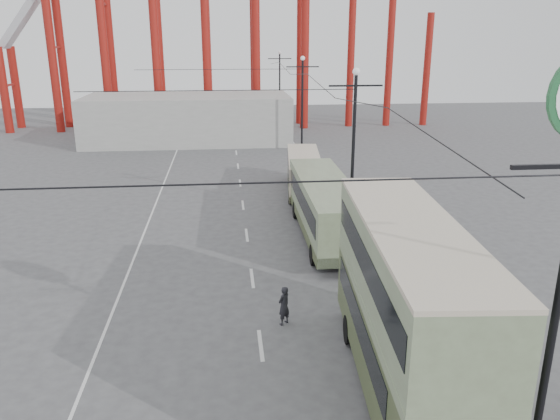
{
  "coord_description": "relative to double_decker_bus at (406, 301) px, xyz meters",
  "views": [
    {
      "loc": [
        -2.1,
        -13.87,
        10.95
      ],
      "look_at": [
        0.46,
        11.18,
        3.0
      ],
      "focal_mm": 35.0,
      "sensor_mm": 36.0,
      "label": 1
    }
  ],
  "objects": [
    {
      "name": "fairground_shed",
      "position": [
        -9.29,
        46.24,
        -0.74
      ],
      "size": [
        22.0,
        10.0,
        5.0
      ],
      "primitive_type": "cube",
      "color": "#9B9B96",
      "rests_on": "ground"
    },
    {
      "name": "lamp_post_far",
      "position": [
        2.31,
        39.24,
        1.44
      ],
      "size": [
        3.2,
        0.44,
        9.32
      ],
      "color": "black",
      "rests_on": "ground"
    },
    {
      "name": "lamp_post_mid",
      "position": [
        2.31,
        17.24,
        1.44
      ],
      "size": [
        3.2,
        0.44,
        9.32
      ],
      "color": "black",
      "rests_on": "ground"
    },
    {
      "name": "single_decker_cream",
      "position": [
        0.3,
        23.96,
        -1.66
      ],
      "size": [
        3.23,
        9.24,
        2.81
      ],
      "rotation": [
        0.0,
        0.0,
        -0.1
      ],
      "color": "beige",
      "rests_on": "ground"
    },
    {
      "name": "lamp_post_distant",
      "position": [
        2.31,
        61.24,
        1.44
      ],
      "size": [
        3.2,
        0.44,
        9.32
      ],
      "color": "black",
      "rests_on": "ground"
    },
    {
      "name": "double_decker_bus",
      "position": [
        0.0,
        0.0,
        0.0
      ],
      "size": [
        3.53,
        10.95,
        5.79
      ],
      "rotation": [
        0.0,
        0.0,
        -0.08
      ],
      "color": "#3A4525",
      "rests_on": "ground"
    },
    {
      "name": "single_decker_green",
      "position": [
        0.13,
        14.49,
        -1.36
      ],
      "size": [
        2.82,
        11.83,
        3.34
      ],
      "rotation": [
        0.0,
        0.0,
        -0.01
      ],
      "color": "#72805D",
      "rests_on": "ground"
    },
    {
      "name": "pedestrian",
      "position": [
        -3.26,
        4.75,
        -2.43
      ],
      "size": [
        0.7,
        0.68,
        1.62
      ],
      "primitive_type": "imported",
      "rotation": [
        0.0,
        0.0,
        3.87
      ],
      "color": "black",
      "rests_on": "ground"
    },
    {
      "name": "road_markings",
      "position": [
        -4.15,
        18.94,
        -3.23
      ],
      "size": [
        12.52,
        120.0,
        0.01
      ],
      "color": "silver",
      "rests_on": "ground"
    },
    {
      "name": "ground",
      "position": [
        -3.29,
        -0.76,
        -3.24
      ],
      "size": [
        160.0,
        160.0,
        0.0
      ],
      "primitive_type": "plane",
      "color": "#4C4C4F",
      "rests_on": "ground"
    }
  ]
}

